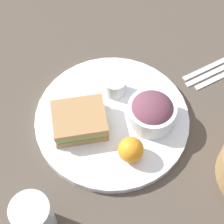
# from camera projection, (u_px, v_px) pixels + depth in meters

# --- Properties ---
(ground_plane) EXTENTS (4.00, 4.00, 0.00)m
(ground_plane) POSITION_uv_depth(u_px,v_px,m) (112.00, 121.00, 0.82)
(ground_plane) COLOR #4C4238
(plate) EXTENTS (0.34, 0.34, 0.02)m
(plate) POSITION_uv_depth(u_px,v_px,m) (112.00, 119.00, 0.82)
(plate) COLOR silver
(plate) RESTS_ON ground_plane
(sandwich) EXTENTS (0.13, 0.12, 0.04)m
(sandwich) POSITION_uv_depth(u_px,v_px,m) (80.00, 121.00, 0.78)
(sandwich) COLOR #A37A4C
(sandwich) RESTS_ON plate
(salad_bowl) EXTENTS (0.10, 0.10, 0.06)m
(salad_bowl) POSITION_uv_depth(u_px,v_px,m) (152.00, 112.00, 0.78)
(salad_bowl) COLOR white
(salad_bowl) RESTS_ON plate
(dressing_cup) EXTENTS (0.05, 0.05, 0.04)m
(dressing_cup) POSITION_uv_depth(u_px,v_px,m) (115.00, 86.00, 0.83)
(dressing_cup) COLOR #B7B7BC
(dressing_cup) RESTS_ON plate
(orange_wedge) EXTENTS (0.05, 0.05, 0.05)m
(orange_wedge) POSITION_uv_depth(u_px,v_px,m) (131.00, 150.00, 0.74)
(orange_wedge) COLOR orange
(orange_wedge) RESTS_ON plate
(drink_glass) EXTENTS (0.07, 0.07, 0.11)m
(drink_glass) POSITION_uv_depth(u_px,v_px,m) (34.00, 219.00, 0.65)
(drink_glass) COLOR silver
(drink_glass) RESTS_ON ground_plane
(fork) EXTENTS (0.19, 0.02, 0.01)m
(fork) POSITION_uv_depth(u_px,v_px,m) (215.00, 64.00, 0.91)
(fork) COLOR silver
(fork) RESTS_ON ground_plane
(knife) EXTENTS (0.19, 0.02, 0.01)m
(knife) POSITION_uv_depth(u_px,v_px,m) (220.00, 69.00, 0.90)
(knife) COLOR silver
(knife) RESTS_ON ground_plane
(spoon) EXTENTS (0.17, 0.02, 0.01)m
(spoon) POSITION_uv_depth(u_px,v_px,m) (224.00, 74.00, 0.89)
(spoon) COLOR silver
(spoon) RESTS_ON ground_plane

